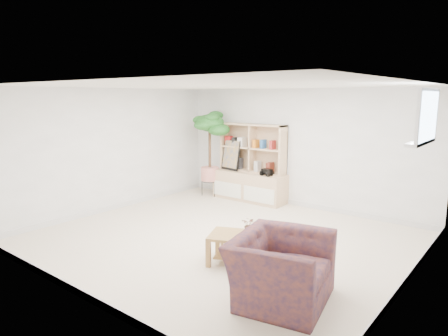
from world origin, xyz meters
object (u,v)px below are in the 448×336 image
Objects in this scene: floor_tree at (210,154)px; storage_unit at (250,163)px; coffee_table at (246,249)px; armchair at (281,264)px.

storage_unit is at bearing 12.87° from floor_tree.
storage_unit is at bearing 100.15° from coffee_table.
armchair is (3.71, -3.16, -0.54)m from floor_tree.
coffee_table is at bearing -56.10° from storage_unit.
coffee_table is 3.92m from floor_tree.
storage_unit is 0.86× the size of floor_tree.
coffee_table is at bearing -42.42° from floor_tree.
floor_tree reaches higher than storage_unit.
storage_unit is 3.45m from coffee_table.
coffee_table is 0.51× the size of floor_tree.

